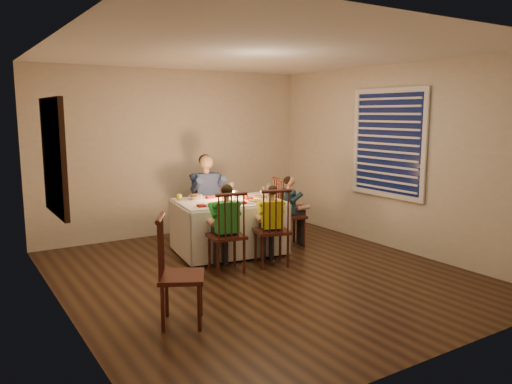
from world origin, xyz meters
TOP-DOWN VIEW (x-y plane):
  - ground at (0.00, 0.00)m, footprint 5.00×5.00m
  - wall_left at (-2.25, 0.00)m, footprint 0.02×5.00m
  - wall_right at (2.25, 0.00)m, footprint 0.02×5.00m
  - wall_back at (0.00, 2.50)m, footprint 4.50×0.02m
  - ceiling at (0.00, 0.00)m, footprint 5.00×5.00m
  - dining_table at (0.14, 1.02)m, footprint 1.55×1.22m
  - chair_adult at (0.20, 1.80)m, footprint 0.42×0.40m
  - chair_near_left at (-0.30, 0.30)m, footprint 0.47×0.45m
  - chair_near_right at (0.31, 0.22)m, footprint 0.51×0.50m
  - chair_end at (1.06, 0.86)m, footprint 0.47×0.48m
  - chair_extra at (-1.39, -0.83)m, footprint 0.55×0.56m
  - adult at (0.20, 1.80)m, footprint 0.50×0.46m
  - child_green at (-0.30, 0.30)m, footprint 0.41×0.38m
  - child_yellow at (0.31, 0.22)m, footprint 0.41×0.39m
  - child_teal at (1.06, 0.86)m, footprint 0.36×0.38m
  - setting_adult at (0.17, 1.27)m, footprint 0.29×0.29m
  - setting_green at (-0.21, 0.76)m, footprint 0.29×0.29m
  - setting_yellow at (0.35, 0.68)m, footprint 0.29×0.29m
  - setting_teal at (0.59, 0.93)m, footprint 0.29×0.29m
  - candle_left at (0.06, 1.03)m, footprint 0.06×0.06m
  - candle_right at (0.21, 1.01)m, footprint 0.06×0.06m
  - squash at (-0.43, 1.40)m, footprint 0.09×0.09m
  - orange_fruit at (0.41, 1.03)m, footprint 0.08×0.08m
  - serving_bowl at (-0.21, 1.33)m, footprint 0.22×0.22m
  - wall_mirror at (-2.22, 0.30)m, footprint 0.06×0.95m
  - window_blinds at (2.21, 0.10)m, footprint 0.07×1.34m

SIDE VIEW (x-z plane):
  - ground at x=0.00m, z-range 0.00..0.00m
  - chair_adult at x=0.20m, z-range -0.50..0.50m
  - chair_near_left at x=-0.30m, z-range -0.50..0.50m
  - chair_near_right at x=0.31m, z-range -0.50..0.50m
  - chair_end at x=1.06m, z-range -0.50..0.50m
  - chair_extra at x=-1.39m, z-range -0.51..0.51m
  - adult at x=0.20m, z-range -0.65..0.65m
  - child_green at x=-0.30m, z-range -0.54..0.54m
  - child_yellow at x=0.31m, z-range -0.52..0.52m
  - child_teal at x=1.06m, z-range -0.51..0.51m
  - dining_table at x=0.14m, z-range 0.17..0.88m
  - setting_adult at x=0.17m, z-range 0.74..0.76m
  - setting_green at x=-0.21m, z-range 0.74..0.76m
  - setting_yellow at x=0.35m, z-range 0.74..0.76m
  - setting_teal at x=0.59m, z-range 0.74..0.76m
  - serving_bowl at x=-0.21m, z-range 0.74..0.79m
  - orange_fruit at x=0.41m, z-range 0.74..0.82m
  - squash at x=-0.43m, z-range 0.74..0.83m
  - candle_left at x=0.06m, z-range 0.74..0.84m
  - candle_right at x=0.21m, z-range 0.74..0.84m
  - wall_left at x=-2.25m, z-range 0.00..2.60m
  - wall_right at x=2.25m, z-range 0.00..2.60m
  - wall_back at x=0.00m, z-range 0.00..2.60m
  - wall_mirror at x=-2.22m, z-range 0.92..2.08m
  - window_blinds at x=2.21m, z-range 0.73..2.27m
  - ceiling at x=0.00m, z-range 2.60..2.60m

